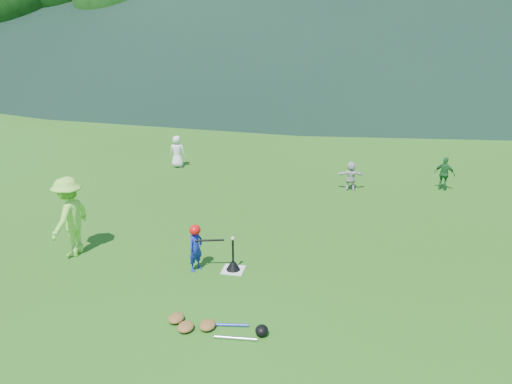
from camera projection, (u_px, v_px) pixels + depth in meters
The scene contains 12 objects.
ground at pixel (233, 270), 10.53m from camera, with size 120.00×120.00×0.00m, color #2C5914.
home_plate at pixel (233, 270), 10.53m from camera, with size 0.45×0.45×0.02m, color silver.
baseball at pixel (233, 238), 10.29m from camera, with size 0.08×0.08×0.08m, color white.
batter_child at pixel (196, 248), 10.40m from camera, with size 0.36×0.24×0.99m, color #16299A.
adult_coach at pixel (70, 217), 10.98m from camera, with size 1.17×0.67×1.81m, color #92F046.
fielder_a at pixel (177, 152), 17.70m from camera, with size 0.56×0.36×1.14m, color white.
fielder_c at pixel (445, 174), 15.30m from camera, with size 0.61×0.26×1.05m, color #1D6029.
fielder_d at pixel (351, 176), 15.33m from camera, with size 0.85×0.27×0.91m, color silver.
batting_tee at pixel (233, 265), 10.49m from camera, with size 0.30×0.30×0.68m.
batter_gear at pixel (196, 231), 10.26m from camera, with size 0.73×0.26×0.35m.
equipment_pile at pixel (207, 325), 8.52m from camera, with size 1.80×0.56×0.19m.
outfield_fence at pixel (323, 82), 36.26m from camera, with size 70.07×0.08×1.33m.
Camera 1 is at (2.28, -9.13, 5.02)m, focal length 35.00 mm.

